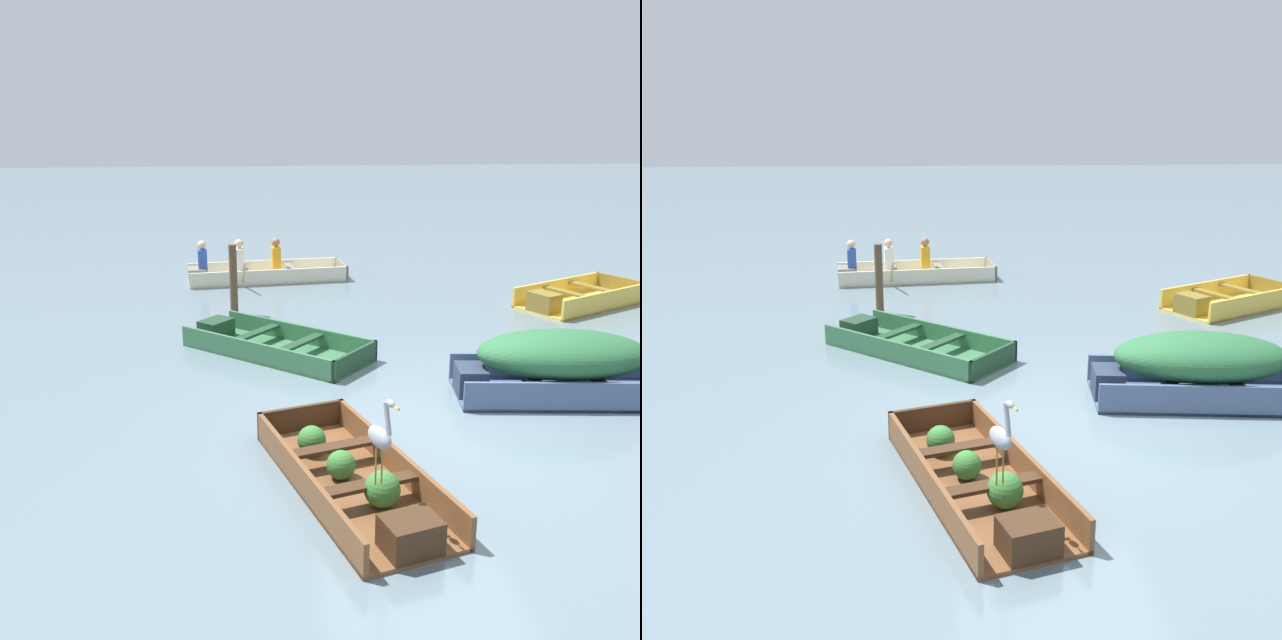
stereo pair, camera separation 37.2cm
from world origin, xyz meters
The scene contains 8 objects.
ground_plane centered at (0.00, 0.00, 0.00)m, with size 80.00×80.00×0.00m, color slate.
dinghy_wooden_brown_foreground centered at (-1.13, -1.47, 0.13)m, with size 1.74×2.84×0.37m.
skiff_green_near_moored centered at (-1.78, 2.70, 0.11)m, with size 2.84×2.66×0.31m.
skiff_slate_blue_mid_moored centered at (1.77, 0.62, 0.48)m, with size 2.71×1.38×0.85m.
skiff_yellow_far_moored centered at (3.92, 4.75, 0.13)m, with size 2.68×2.13×0.37m.
rowboat_cream_with_crew centered at (-1.93, 7.39, 0.20)m, with size 3.39×2.28×0.89m.
heron_on_dinghy centered at (-0.99, -2.02, 0.84)m, with size 0.24×0.45×0.84m.
mooring_post centered at (-2.35, 4.83, 0.62)m, with size 0.14×0.14×1.24m, color brown.
Camera 2 is at (-1.67, -7.44, 3.46)m, focal length 40.00 mm.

